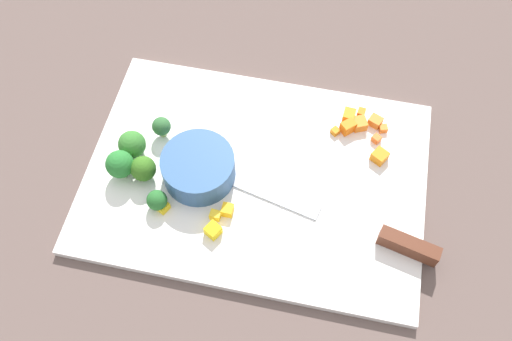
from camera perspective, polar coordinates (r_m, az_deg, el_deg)
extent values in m
plane|color=brown|center=(0.75, 0.00, -0.82)|extent=(4.00, 4.00, 0.00)
cube|color=white|center=(0.74, 0.00, -0.60)|extent=(0.46, 0.33, 0.01)
cylinder|color=#335B8E|center=(0.72, -6.11, 0.31)|extent=(0.10, 0.10, 0.04)
cube|color=silver|center=(0.72, 0.78, -2.06)|extent=(0.16, 0.06, 0.00)
cube|color=#592C1C|center=(0.71, 15.85, -7.68)|extent=(0.08, 0.04, 0.02)
cube|color=orange|center=(0.76, 12.95, 1.48)|extent=(0.03, 0.03, 0.01)
cube|color=orange|center=(0.79, 9.80, 5.71)|extent=(0.02, 0.02, 0.02)
cube|color=orange|center=(0.79, 10.89, 4.89)|extent=(0.02, 0.03, 0.01)
cube|color=orange|center=(0.78, 8.39, 4.13)|extent=(0.01, 0.01, 0.01)
cube|color=orange|center=(0.79, 13.31, 4.35)|extent=(0.01, 0.01, 0.01)
cube|color=orange|center=(0.80, 11.06, 5.97)|extent=(0.01, 0.01, 0.01)
cube|color=orange|center=(0.79, 12.52, 5.11)|extent=(0.02, 0.02, 0.01)
cube|color=orange|center=(0.78, 9.71, 4.57)|extent=(0.02, 0.02, 0.02)
cube|color=orange|center=(0.78, 12.62, 3.30)|extent=(0.01, 0.01, 0.01)
cube|color=yellow|center=(0.70, -4.33, -4.74)|extent=(0.01, 0.01, 0.01)
cube|color=yellow|center=(0.72, -9.81, -3.81)|extent=(0.02, 0.02, 0.01)
cube|color=yellow|center=(0.71, -3.05, -4.19)|extent=(0.01, 0.02, 0.01)
cube|color=yellow|center=(0.69, -4.57, -6.34)|extent=(0.02, 0.02, 0.02)
cylinder|color=#89B059|center=(0.77, -12.75, 2.16)|extent=(0.01, 0.01, 0.01)
sphere|color=#377A2E|center=(0.76, -12.97, 2.77)|extent=(0.04, 0.04, 0.04)
cylinder|color=#82B967|center=(0.75, -13.92, -0.05)|extent=(0.01, 0.01, 0.02)
sphere|color=#28772F|center=(0.74, -14.22, 0.65)|extent=(0.04, 0.04, 0.04)
cylinder|color=#96AB55|center=(0.78, -9.82, 4.05)|extent=(0.01, 0.01, 0.01)
sphere|color=#316634|center=(0.76, -9.98, 4.64)|extent=(0.03, 0.03, 0.03)
cylinder|color=#84B86C|center=(0.72, -10.30, -3.52)|extent=(0.01, 0.01, 0.01)
sphere|color=#27672B|center=(0.71, -10.44, -3.11)|extent=(0.03, 0.03, 0.03)
cylinder|color=#85B45A|center=(0.74, -11.64, -0.39)|extent=(0.01, 0.01, 0.01)
sphere|color=#366C1E|center=(0.73, -11.85, 0.19)|extent=(0.03, 0.03, 0.03)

